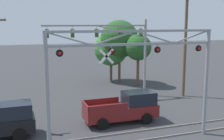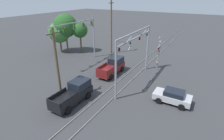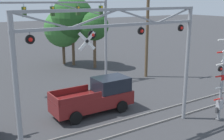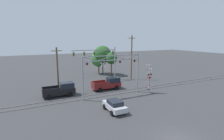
# 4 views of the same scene
# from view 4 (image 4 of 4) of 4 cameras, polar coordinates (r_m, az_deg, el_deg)

# --- Properties ---
(ground_plane) EXTENTS (200.00, 200.00, 0.00)m
(ground_plane) POSITION_cam_4_polar(r_m,az_deg,el_deg) (19.12, 20.84, -20.46)
(ground_plane) COLOR #38383A
(rail_track_near) EXTENTS (80.00, 0.08, 0.10)m
(rail_track_near) POSITION_cam_4_polar(r_m,az_deg,el_deg) (30.00, -0.13, -8.18)
(rail_track_near) COLOR gray
(rail_track_near) RESTS_ON ground_plane
(rail_track_far) EXTENTS (80.00, 0.08, 0.10)m
(rail_track_far) POSITION_cam_4_polar(r_m,az_deg,el_deg) (31.23, -1.29, -7.42)
(rail_track_far) COLOR gray
(rail_track_far) RESTS_ON ground_plane
(crossing_gantry) EXTENTS (10.26, 0.27, 6.88)m
(crossing_gantry) POSITION_cam_4_polar(r_m,az_deg,el_deg) (28.60, 0.09, 0.54)
(crossing_gantry) COLOR gray
(crossing_gantry) RESTS_ON ground_plane
(crossing_signal_mast) EXTENTS (1.15, 0.35, 5.09)m
(crossing_signal_mast) POSITION_cam_4_polar(r_m,az_deg,el_deg) (31.48, 12.10, -3.59)
(crossing_signal_mast) COLOR gray
(crossing_signal_mast) RESTS_ON ground_plane
(traffic_signal_span) EXTENTS (10.17, 0.39, 7.63)m
(traffic_signal_span) POSITION_cam_4_polar(r_m,az_deg,el_deg) (39.31, -2.65, 4.20)
(traffic_signal_span) COLOR gray
(traffic_signal_span) RESTS_ON ground_plane
(pickup_truck_lead) EXTENTS (5.42, 2.12, 2.22)m
(pickup_truck_lead) POSITION_cam_4_polar(r_m,az_deg,el_deg) (33.19, -1.31, -4.50)
(pickup_truck_lead) COLOR maroon
(pickup_truck_lead) RESTS_ON ground_plane
(pickup_truck_following) EXTENTS (5.23, 2.12, 2.22)m
(pickup_truck_following) POSITION_cam_4_polar(r_m,az_deg,el_deg) (30.58, -16.37, -6.23)
(pickup_truck_following) COLOR black
(pickup_truck_following) RESTS_ON ground_plane
(sedan_waiting) EXTENTS (2.10, 3.97, 1.53)m
(sedan_waiting) POSITION_cam_4_polar(r_m,az_deg,el_deg) (23.61, 0.82, -11.50)
(sedan_waiting) COLOR #B7B7BC
(sedan_waiting) RESTS_ON ground_plane
(utility_pole_left) EXTENTS (1.80, 0.28, 8.06)m
(utility_pole_left) POSITION_cam_4_polar(r_m,az_deg,el_deg) (31.80, -17.33, 0.07)
(utility_pole_left) COLOR brown
(utility_pole_left) RESTS_ON ground_plane
(utility_pole_right) EXTENTS (1.80, 0.28, 10.18)m
(utility_pole_right) POSITION_cam_4_polar(r_m,az_deg,el_deg) (40.77, 6.39, 4.17)
(utility_pole_right) COLOR brown
(utility_pole_right) RESTS_ON ground_plane
(background_tree_beyond_span) EXTENTS (4.21, 4.21, 6.18)m
(background_tree_beyond_span) POSITION_cam_4_polar(r_m,az_deg,el_deg) (47.27, -4.36, 3.62)
(background_tree_beyond_span) COLOR brown
(background_tree_beyond_span) RESTS_ON ground_plane
(background_tree_far_left_verge) EXTENTS (4.61, 4.61, 7.65)m
(background_tree_far_left_verge) POSITION_cam_4_polar(r_m,az_deg,el_deg) (46.34, -3.07, 5.07)
(background_tree_far_left_verge) COLOR brown
(background_tree_far_left_verge) RESTS_ON ground_plane
(background_tree_far_right_verge) EXTENTS (3.05, 3.05, 6.05)m
(background_tree_far_right_verge) POSITION_cam_4_polar(r_m,az_deg,el_deg) (44.76, -0.20, 3.81)
(background_tree_far_right_verge) COLOR brown
(background_tree_far_right_verge) RESTS_ON ground_plane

